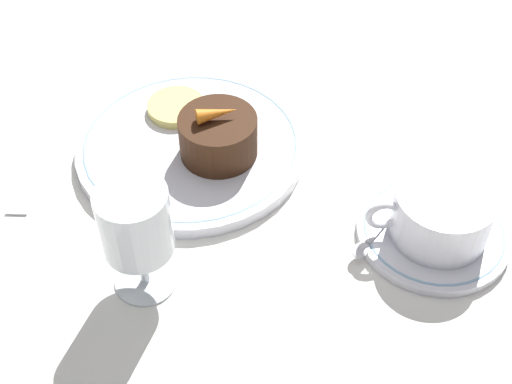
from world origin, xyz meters
name	(u,v)px	position (x,y,z in m)	size (l,w,h in m)	color
ground_plane	(179,192)	(0.00, 0.00, 0.00)	(3.00, 3.00, 0.00)	white
dinner_plate	(191,147)	(-0.01, -0.06, 0.01)	(0.25, 0.25, 0.01)	white
saucer	(433,232)	(-0.25, 0.08, 0.01)	(0.15, 0.15, 0.01)	white
coffee_cup	(441,213)	(-0.25, 0.08, 0.04)	(0.12, 0.09, 0.05)	white
spoon	(382,226)	(-0.20, 0.07, 0.01)	(0.09, 0.10, 0.00)	silver
wine_glass	(136,227)	(0.03, 0.11, 0.08)	(0.06, 0.06, 0.12)	silver
fork	(34,164)	(0.15, -0.05, 0.00)	(0.04, 0.19, 0.01)	silver
dessert_cake	(218,136)	(-0.04, -0.04, 0.04)	(0.08, 0.08, 0.05)	#381E0F
carrot_garnish	(217,113)	(-0.04, -0.04, 0.07)	(0.04, 0.02, 0.02)	orange
pineapple_slice	(174,107)	(0.00, -0.11, 0.02)	(0.07, 0.07, 0.01)	#EFE075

